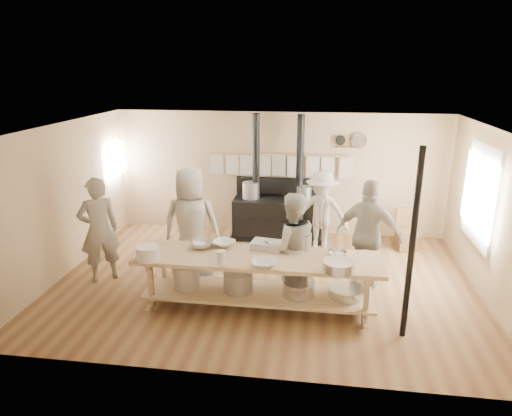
% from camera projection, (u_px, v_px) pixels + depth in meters
% --- Properties ---
extents(ground, '(7.00, 7.00, 0.00)m').
position_uv_depth(ground, '(265.00, 281.00, 7.77)').
color(ground, brown).
rests_on(ground, ground).
extents(room_shell, '(7.00, 7.00, 7.00)m').
position_uv_depth(room_shell, '(266.00, 189.00, 7.28)').
color(room_shell, tan).
rests_on(room_shell, ground).
extents(window_right, '(0.09, 1.50, 1.65)m').
position_uv_depth(window_right, '(481.00, 195.00, 7.43)').
color(window_right, beige).
rests_on(window_right, ground).
extents(left_opening, '(0.00, 0.90, 0.90)m').
position_uv_depth(left_opening, '(115.00, 160.00, 9.63)').
color(left_opening, white).
rests_on(left_opening, ground).
extents(stove, '(1.90, 0.75, 2.60)m').
position_uv_depth(stove, '(277.00, 214.00, 9.61)').
color(stove, black).
rests_on(stove, ground).
extents(towel_rail, '(3.00, 0.04, 0.47)m').
position_uv_depth(towel_rail, '(279.00, 163.00, 9.57)').
color(towel_rail, '#9E7E5A').
rests_on(towel_rail, ground).
extents(back_wall_shelf, '(0.63, 0.14, 0.32)m').
position_uv_depth(back_wall_shelf, '(351.00, 143.00, 9.27)').
color(back_wall_shelf, '#9E7E5A').
rests_on(back_wall_shelf, ground).
extents(prep_table, '(3.60, 0.90, 0.85)m').
position_uv_depth(prep_table, '(257.00, 277.00, 6.76)').
color(prep_table, '#9E7E5A').
rests_on(prep_table, ground).
extents(support_post, '(0.08, 0.08, 2.60)m').
position_uv_depth(support_post, '(412.00, 247.00, 5.83)').
color(support_post, black).
rests_on(support_post, ground).
extents(cook_far_left, '(0.78, 0.74, 1.80)m').
position_uv_depth(cook_far_left, '(99.00, 230.00, 7.58)').
color(cook_far_left, '#9D978B').
rests_on(cook_far_left, ground).
extents(cook_left, '(1.00, 0.87, 1.73)m').
position_uv_depth(cook_left, '(291.00, 247.00, 6.96)').
color(cook_left, '#9D978B').
rests_on(cook_left, ground).
extents(cook_center, '(0.99, 0.67, 1.96)m').
position_uv_depth(cook_center, '(191.00, 225.00, 7.58)').
color(cook_center, '#9D978B').
rests_on(cook_center, ground).
extents(cook_right, '(1.16, 0.77, 1.82)m').
position_uv_depth(cook_right, '(368.00, 236.00, 7.30)').
color(cook_right, '#9D978B').
rests_on(cook_right, ground).
extents(cook_by_window, '(1.09, 0.69, 1.62)m').
position_uv_depth(cook_by_window, '(321.00, 213.00, 8.72)').
color(cook_by_window, '#9D978B').
rests_on(cook_by_window, ground).
extents(chair, '(0.44, 0.44, 0.80)m').
position_uv_depth(chair, '(406.00, 237.00, 9.10)').
color(chair, '#523A21').
rests_on(chair, ground).
extents(bowl_white_a, '(0.43, 0.43, 0.08)m').
position_uv_depth(bowl_white_a, '(224.00, 243.00, 7.04)').
color(bowl_white_a, white).
rests_on(bowl_white_a, prep_table).
extents(bowl_steel_a, '(0.49, 0.49, 0.11)m').
position_uv_depth(bowl_steel_a, '(202.00, 244.00, 6.96)').
color(bowl_steel_a, silver).
rests_on(bowl_steel_a, prep_table).
extents(bowl_white_b, '(0.39, 0.39, 0.09)m').
position_uv_depth(bowl_white_b, '(264.00, 263.00, 6.32)').
color(bowl_white_b, white).
rests_on(bowl_white_b, prep_table).
extents(bowl_steel_b, '(0.29, 0.29, 0.09)m').
position_uv_depth(bowl_steel_b, '(337.00, 254.00, 6.63)').
color(bowl_steel_b, silver).
rests_on(bowl_steel_b, prep_table).
extents(roasting_pan, '(0.51, 0.38, 0.10)m').
position_uv_depth(roasting_pan, '(267.00, 245.00, 6.94)').
color(roasting_pan, '#B2B2B7').
rests_on(roasting_pan, prep_table).
extents(mixing_bowl_large, '(0.57, 0.57, 0.14)m').
position_uv_depth(mixing_bowl_large, '(338.00, 266.00, 6.18)').
color(mixing_bowl_large, silver).
rests_on(mixing_bowl_large, prep_table).
extents(bucket_galv, '(0.33, 0.33, 0.26)m').
position_uv_depth(bucket_galv, '(302.00, 242.00, 6.85)').
color(bucket_galv, gray).
rests_on(bucket_galv, prep_table).
extents(deep_bowl_enamel, '(0.34, 0.34, 0.20)m').
position_uv_depth(deep_bowl_enamel, '(148.00, 253.00, 6.52)').
color(deep_bowl_enamel, white).
rests_on(deep_bowl_enamel, prep_table).
extents(pitcher, '(0.15, 0.15, 0.20)m').
position_uv_depth(pitcher, '(221.00, 257.00, 6.38)').
color(pitcher, white).
rests_on(pitcher, prep_table).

